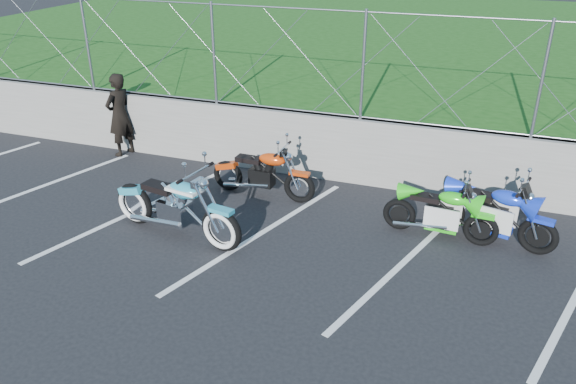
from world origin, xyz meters
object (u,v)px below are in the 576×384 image
(sportbike_blue, at_px, (494,215))
(person_standing, at_px, (120,115))
(sportbike_green, at_px, (442,215))
(naked_orange, at_px, (264,175))
(cruiser_turquoise, at_px, (177,209))

(sportbike_blue, distance_m, person_standing, 7.87)
(sportbike_green, distance_m, person_standing, 7.12)
(naked_orange, height_order, sportbike_blue, sportbike_blue)
(cruiser_turquoise, xyz_separation_m, sportbike_blue, (4.80, 1.58, -0.04))
(cruiser_turquoise, distance_m, naked_orange, 2.01)
(naked_orange, bearing_deg, cruiser_turquoise, -110.52)
(sportbike_green, relative_size, sportbike_blue, 0.92)
(sportbike_green, xyz_separation_m, person_standing, (-6.97, 1.36, 0.49))
(naked_orange, relative_size, sportbike_blue, 1.02)
(cruiser_turquoise, bearing_deg, sportbike_green, 29.39)
(sportbike_blue, bearing_deg, naked_orange, -168.96)
(cruiser_turquoise, xyz_separation_m, person_standing, (-2.96, 2.77, 0.40))
(naked_orange, distance_m, person_standing, 3.86)
(naked_orange, bearing_deg, sportbike_green, -6.05)
(sportbike_green, bearing_deg, cruiser_turquoise, -156.46)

